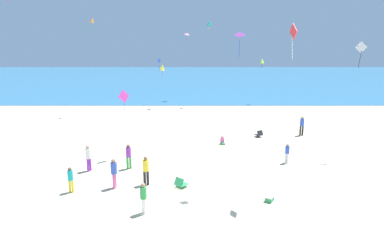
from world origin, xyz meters
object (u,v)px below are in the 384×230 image
Objects in this scene: person_8 at (130,155)px; kite_pink at (188,34)px; kite_purple at (241,34)px; kite_yellow at (163,67)px; beach_chair_far_right at (260,134)px; person_7 at (288,152)px; beach_chair_far_left at (182,183)px; kite_magenta at (125,97)px; kite_orange at (93,20)px; kite_blue at (160,61)px; kite_red at (295,33)px; kite_lime at (263,61)px; kite_teal at (210,23)px; person_1 at (90,156)px; kite_white at (362,48)px; person_3 at (72,178)px; person_2 at (144,196)px; cooler_box at (270,199)px; person_5 at (115,171)px; person_4 at (223,141)px; person_0 at (147,168)px; person_6 at (303,124)px.

kite_pink reaches higher than person_8.
kite_purple is 0.88× the size of kite_yellow.
beach_chair_far_right is 6.12m from person_7.
beach_chair_far_left is 7.53m from kite_magenta.
kite_orange is (-16.93, 15.09, 9.33)m from person_7.
kite_blue is 0.94× the size of kite_red.
kite_blue is (-13.09, -0.20, -0.06)m from kite_lime.
kite_teal is at bearing -7.29° from kite_blue.
kite_white reaches higher than person_1.
kite_blue is (-0.11, 22.03, 4.51)m from person_8.
kite_magenta is (1.86, 2.53, 3.35)m from person_1.
person_3 is at bearing -50.21° from person_8.
kite_purple is at bearing -54.91° from kite_orange.
person_1 is 13.96m from kite_red.
person_3 is 1.20× the size of kite_orange.
kite_lime is at bearing 75.33° from kite_purple.
person_2 reaches higher than beach_chair_far_right.
person_3 is at bearing 178.68° from kite_red.
kite_purple is at bearing 154.70° from kite_red.
kite_pink reaches higher than kite_white.
kite_magenta is (-15.97, -0.40, -3.22)m from kite_white.
beach_chair_far_right is 0.49× the size of kite_blue.
kite_orange is at bearing 125.46° from cooler_box.
person_3 is 0.88× the size of person_8.
kite_teal reaches higher than cooler_box.
cooler_box is 8.50m from person_5.
kite_white reaches higher than person_4.
person_0 is at bearing 179.34° from kite_purple.
kite_orange reaches higher than person_1.
kite_white is (4.96, 1.58, 6.76)m from person_7.
cooler_box is (4.62, -1.59, -0.12)m from beach_chair_far_left.
kite_teal is at bearing 96.38° from kite_red.
kite_red is (9.50, -5.75, 4.09)m from kite_magenta.
person_7 is (0.64, -6.06, 0.52)m from beach_chair_far_right.
person_1 is at bearing -76.14° from kite_orange.
person_5 is 1.06× the size of person_8.
kite_lime is 0.72× the size of kite_red.
beach_chair_far_left is 0.63× the size of person_7.
person_1 is 0.99× the size of person_6.
person_1 is 19.24m from kite_orange.
person_3 is at bearing -121.20° from kite_lime.
person_8 is at bearing -170.58° from kite_white.
kite_teal is at bearing 59.93° from person_2.
kite_pink is (3.42, 25.12, 7.96)m from person_8.
kite_lime is (11.22, 27.81, 4.60)m from person_2.
kite_pink reaches higher than beach_chair_far_left.
person_2 reaches higher than cooler_box.
person_2 is 30.33m from kite_lime.
person_2 is at bearing 4.21° from person_8.
kite_orange is (-20.06, 8.53, 9.14)m from person_6.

